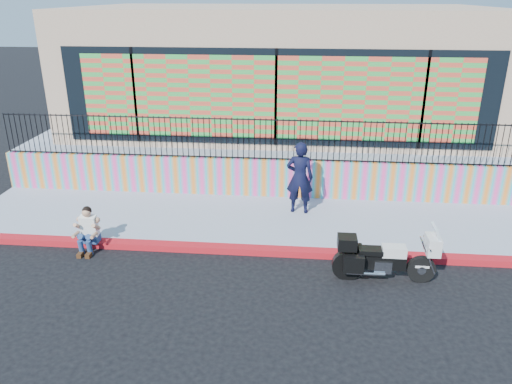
# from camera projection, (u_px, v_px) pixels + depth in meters

# --- Properties ---
(ground) EXTENTS (90.00, 90.00, 0.00)m
(ground) POSITION_uv_depth(u_px,v_px,m) (264.00, 253.00, 11.71)
(ground) COLOR black
(ground) RESTS_ON ground
(red_curb) EXTENTS (16.00, 0.30, 0.15)m
(red_curb) POSITION_uv_depth(u_px,v_px,m) (264.00, 251.00, 11.68)
(red_curb) COLOR red
(red_curb) RESTS_ON ground
(sidewalk) EXTENTS (16.00, 3.00, 0.15)m
(sidewalk) POSITION_uv_depth(u_px,v_px,m) (269.00, 221.00, 13.21)
(sidewalk) COLOR #979FB6
(sidewalk) RESTS_ON ground
(mural_wall) EXTENTS (16.00, 0.20, 1.10)m
(mural_wall) POSITION_uv_depth(u_px,v_px,m) (273.00, 178.00, 14.45)
(mural_wall) COLOR #FE429A
(mural_wall) RESTS_ON sidewalk
(metal_fence) EXTENTS (15.80, 0.04, 1.20)m
(metal_fence) POSITION_uv_depth(u_px,v_px,m) (274.00, 140.00, 14.02)
(metal_fence) COLOR black
(metal_fence) RESTS_ON mural_wall
(elevated_platform) EXTENTS (16.00, 10.00, 1.25)m
(elevated_platform) POSITION_uv_depth(u_px,v_px,m) (281.00, 134.00, 19.19)
(elevated_platform) COLOR #979FB6
(elevated_platform) RESTS_ON ground
(storefront_building) EXTENTS (14.00, 8.06, 4.00)m
(storefront_building) POSITION_uv_depth(u_px,v_px,m) (282.00, 65.00, 18.01)
(storefront_building) COLOR tan
(storefront_building) RESTS_ON elevated_platform
(police_motorcycle) EXTENTS (2.13, 0.70, 1.32)m
(police_motorcycle) POSITION_uv_depth(u_px,v_px,m) (383.00, 257.00, 10.44)
(police_motorcycle) COLOR black
(police_motorcycle) RESTS_ON ground
(police_officer) EXTENTS (0.75, 0.53, 1.97)m
(police_officer) POSITION_uv_depth(u_px,v_px,m) (300.00, 178.00, 13.22)
(police_officer) COLOR black
(police_officer) RESTS_ON sidewalk
(seated_man) EXTENTS (0.54, 0.71, 1.06)m
(seated_man) POSITION_uv_depth(u_px,v_px,m) (87.00, 234.00, 11.66)
(seated_man) COLOR navy
(seated_man) RESTS_ON ground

